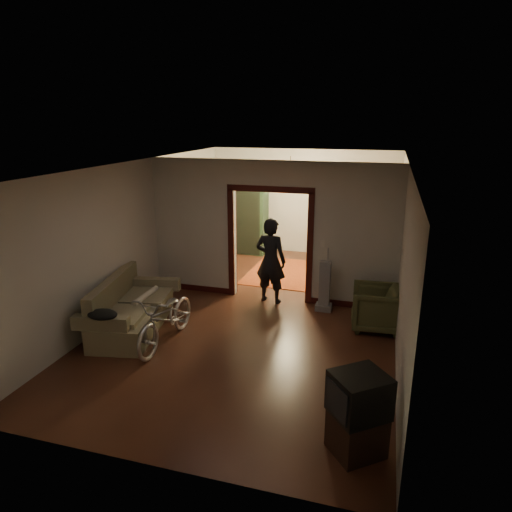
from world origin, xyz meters
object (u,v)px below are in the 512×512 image
at_px(desk, 342,245).
at_px(locker, 249,218).
at_px(bicycle, 166,318).
at_px(sofa, 132,305).
at_px(armchair, 376,308).
at_px(person, 271,261).

bearing_deg(desk, locker, -179.06).
height_order(bicycle, locker, locker).
height_order(sofa, locker, locker).
bearing_deg(armchair, locker, -141.73).
height_order(sofa, armchair, sofa).
distance_m(person, desk, 3.46).
xyz_separation_m(locker, desk, (2.53, 0.01, -0.56)).
relative_size(bicycle, locker, 0.90).
bearing_deg(desk, person, -107.65).
bearing_deg(sofa, desk, 48.30).
xyz_separation_m(bicycle, desk, (2.26, 5.47, -0.05)).
bearing_deg(bicycle, person, 63.57).
bearing_deg(desk, sofa, -120.01).
relative_size(sofa, armchair, 2.36).
bearing_deg(locker, sofa, -93.74).
distance_m(armchair, person, 2.25).
relative_size(sofa, person, 1.15).
xyz_separation_m(armchair, desk, (-1.01, 3.93, 0.02)).
height_order(armchair, locker, locker).
bearing_deg(desk, bicycle, -111.71).
distance_m(sofa, armchair, 4.26).
bearing_deg(person, armchair, 171.29).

